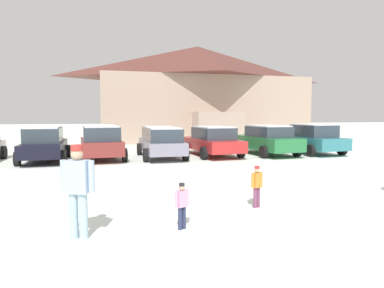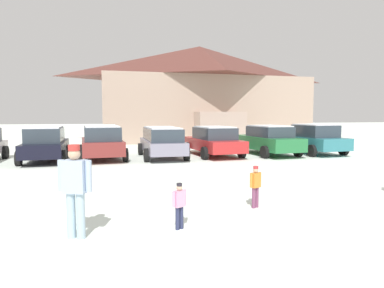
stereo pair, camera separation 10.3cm
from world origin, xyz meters
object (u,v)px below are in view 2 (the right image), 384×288
object	(u,v)px
parked_black_sedan	(46,144)
parked_teal_hatchback	(313,139)
ski_lodge	(200,92)
parked_green_coupe	(268,140)
parked_maroon_van	(102,141)
skier_child_in_pink_snowsuit	(179,203)
parked_grey_wagon	(162,141)
skier_child_in_orange_jacket	(255,184)
skier_adult_in_blue_parka	(75,186)
parked_red_sedan	(213,141)

from	to	relation	value
parked_black_sedan	parked_teal_hatchback	xyz separation A→B (m)	(14.03, 0.18, 0.02)
ski_lodge	parked_green_coupe	distance (m)	13.37
parked_maroon_van	skier_child_in_pink_snowsuit	bearing A→B (deg)	-80.05
ski_lodge	parked_maroon_van	distance (m)	15.56
parked_grey_wagon	skier_child_in_orange_jacket	size ratio (longest dim) A/B	4.76
parked_grey_wagon	parked_teal_hatchback	size ratio (longest dim) A/B	1.08
skier_adult_in_blue_parka	parked_grey_wagon	bearing A→B (deg)	75.22
skier_child_in_pink_snowsuit	skier_adult_in_blue_parka	bearing A→B (deg)	-177.02
parked_red_sedan	parked_grey_wagon	bearing A→B (deg)	-174.25
parked_maroon_van	skier_adult_in_blue_parka	world-z (taller)	skier_adult_in_blue_parka
parked_black_sedan	parked_green_coupe	xyz separation A→B (m)	(11.32, 0.24, 0.00)
ski_lodge	parked_black_sedan	xyz separation A→B (m)	(-10.57, -13.16, -3.37)
ski_lodge	skier_child_in_pink_snowsuit	world-z (taller)	ski_lodge
parked_green_coupe	parked_teal_hatchback	bearing A→B (deg)	-1.23
ski_lodge	parked_teal_hatchback	distance (m)	13.84
parked_green_coupe	skier_child_in_orange_jacket	bearing A→B (deg)	-116.04
parked_grey_wagon	skier_child_in_pink_snowsuit	size ratio (longest dim) A/B	5.28
parked_maroon_van	skier_child_in_orange_jacket	bearing A→B (deg)	-68.29
parked_grey_wagon	parked_red_sedan	bearing A→B (deg)	5.75
parked_black_sedan	parked_green_coupe	distance (m)	11.32
ski_lodge	parked_green_coupe	xyz separation A→B (m)	(0.75, -12.92, -3.37)
skier_child_in_pink_snowsuit	parked_maroon_van	bearing A→B (deg)	99.95
parked_grey_wagon	skier_child_in_pink_snowsuit	world-z (taller)	parked_grey_wagon
ski_lodge	parked_green_coupe	world-z (taller)	ski_lodge
parked_teal_hatchback	skier_adult_in_blue_parka	bearing A→B (deg)	-135.96
skier_child_in_orange_jacket	parked_black_sedan	bearing A→B (deg)	123.84
parked_teal_hatchback	skier_child_in_pink_snowsuit	distance (m)	14.55
skier_adult_in_blue_parka	skier_child_in_orange_jacket	world-z (taller)	skier_adult_in_blue_parka
ski_lodge	skier_adult_in_blue_parka	bearing A→B (deg)	-108.35
ski_lodge	parked_grey_wagon	xyz separation A→B (m)	(-5.07, -13.03, -3.34)
parked_maroon_van	skier_adult_in_blue_parka	distance (m)	11.12
parked_maroon_van	parked_red_sedan	distance (m)	5.74
skier_child_in_pink_snowsuit	skier_adult_in_blue_parka	world-z (taller)	skier_adult_in_blue_parka
parked_grey_wagon	parked_teal_hatchback	xyz separation A→B (m)	(8.53, 0.05, -0.01)
parked_black_sedan	parked_red_sedan	xyz separation A→B (m)	(8.27, 0.41, -0.02)
parked_red_sedan	parked_teal_hatchback	distance (m)	5.76
parked_red_sedan	parked_teal_hatchback	size ratio (longest dim) A/B	1.11
parked_red_sedan	skier_adult_in_blue_parka	world-z (taller)	skier_adult_in_blue_parka
skier_adult_in_blue_parka	parked_teal_hatchback	bearing A→B (deg)	44.04
ski_lodge	parked_green_coupe	size ratio (longest dim) A/B	3.77
parked_black_sedan	parked_grey_wagon	distance (m)	5.50
parked_teal_hatchback	skier_child_in_orange_jacket	bearing A→B (deg)	-127.50
parked_red_sedan	parked_black_sedan	bearing A→B (deg)	-177.15
parked_grey_wagon	parked_green_coupe	world-z (taller)	parked_green_coupe
parked_teal_hatchback	skier_child_in_pink_snowsuit	xyz separation A→B (m)	(-9.56, -10.96, -0.34)
parked_grey_wagon	skier_adult_in_blue_parka	world-z (taller)	skier_adult_in_blue_parka
ski_lodge	parked_grey_wagon	distance (m)	14.37
skier_child_in_pink_snowsuit	ski_lodge	bearing A→B (deg)	75.70
parked_black_sedan	parked_grey_wagon	world-z (taller)	parked_black_sedan
parked_black_sedan	parked_teal_hatchback	size ratio (longest dim) A/B	1.03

